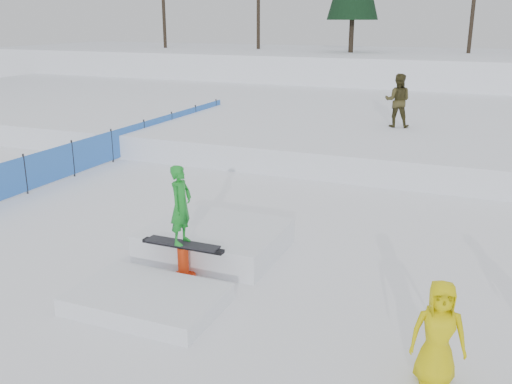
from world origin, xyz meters
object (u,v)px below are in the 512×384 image
at_px(safety_fence, 112,146).
at_px(walker_olive, 398,101).
at_px(spectator_yellow, 438,334).
at_px(jib_rail_feature, 198,251).

relative_size(safety_fence, walker_olive, 8.51).
bearing_deg(walker_olive, spectator_yellow, 96.46).
xyz_separation_m(spectator_yellow, jib_rail_feature, (-4.54, 2.05, -0.41)).
bearing_deg(spectator_yellow, walker_olive, 87.93).
distance_m(safety_fence, walker_olive, 9.96).
relative_size(spectator_yellow, jib_rail_feature, 0.33).
bearing_deg(walker_olive, jib_rail_feature, 76.52).
relative_size(walker_olive, spectator_yellow, 1.31).
height_order(safety_fence, walker_olive, walker_olive).
height_order(safety_fence, spectator_yellow, spectator_yellow).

